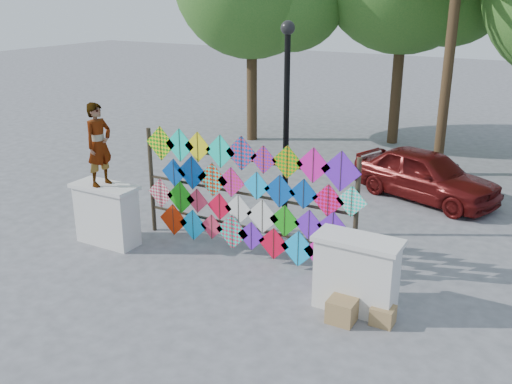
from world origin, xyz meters
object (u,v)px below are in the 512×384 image
vendor_woman (99,145)px  lamppost (286,112)px  sedan (425,175)px  kite_rack (245,197)px

vendor_woman → lamppost: bearing=-50.2°
sedan → lamppost: (-2.07, -3.75, 2.05)m
vendor_woman → lamppost: size_ratio=0.38×
lamppost → vendor_woman: bearing=-144.1°
sedan → lamppost: size_ratio=0.84×
kite_rack → lamppost: lamppost is taller
kite_rack → sedan: kite_rack is taller
sedan → kite_rack: bearing=174.5°
kite_rack → lamppost: bearing=79.9°
vendor_woman → lamppost: 3.80m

